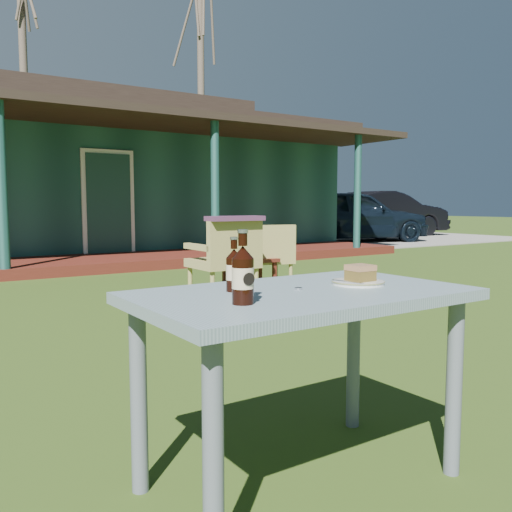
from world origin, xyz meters
TOP-DOWN VIEW (x-y plane):
  - ground at (0.00, 0.00)m, footprint 80.00×80.00m
  - gravel_strip at (10.50, 8.50)m, footprint 9.00×6.00m
  - tree_mid at (3.00, 18.50)m, footprint 0.28×0.28m
  - tree_right at (9.50, 17.00)m, footprint 0.28×0.28m
  - car_near at (9.14, 7.73)m, footprint 4.52×2.72m
  - car_far at (11.93, 9.18)m, footprint 4.53×2.07m
  - cafe_table at (0.00, -1.60)m, footprint 1.20×0.70m
  - plate at (0.27, -1.61)m, footprint 0.20×0.20m
  - cake_slice at (0.28, -1.61)m, footprint 0.09×0.09m
  - fork at (0.20, -1.62)m, footprint 0.04×0.14m
  - cola_bottle_near at (-0.22, -1.48)m, footprint 0.06×0.06m
  - cola_bottle_far at (-0.32, -1.71)m, footprint 0.07×0.07m
  - bottle_cap at (-0.00, -1.58)m, footprint 0.03×0.03m
  - armchair_left at (1.71, 1.83)m, footprint 0.64×0.60m
  - armchair_right at (2.50, 2.20)m, footprint 0.69×0.66m
  - floral_throw at (1.71, 1.65)m, footprint 0.62×0.21m
  - side_table at (2.21, 2.15)m, footprint 0.60×0.40m

SIDE VIEW (x-z plane):
  - ground at x=0.00m, z-range 0.00..0.00m
  - gravel_strip at x=10.50m, z-range 0.00..0.02m
  - side_table at x=2.21m, z-range 0.14..0.54m
  - armchair_right at x=2.50m, z-range 0.05..0.84m
  - armchair_left at x=1.71m, z-range 0.05..0.91m
  - cafe_table at x=0.00m, z-range 0.26..0.98m
  - car_near at x=9.14m, z-range 0.00..1.44m
  - car_far at x=11.93m, z-range 0.00..1.44m
  - bottle_cap at x=0.00m, z-range 0.72..0.73m
  - plate at x=0.27m, z-range 0.72..0.74m
  - fork at x=0.20m, z-range 0.73..0.74m
  - cake_slice at x=0.28m, z-range 0.73..0.80m
  - cola_bottle_near at x=-0.22m, z-range 0.70..0.89m
  - cola_bottle_far at x=-0.32m, z-range 0.70..0.93m
  - floral_throw at x=1.71m, z-range 0.86..0.91m
  - tree_mid at x=3.00m, z-range 0.00..9.50m
  - tree_right at x=9.50m, z-range 0.00..11.00m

